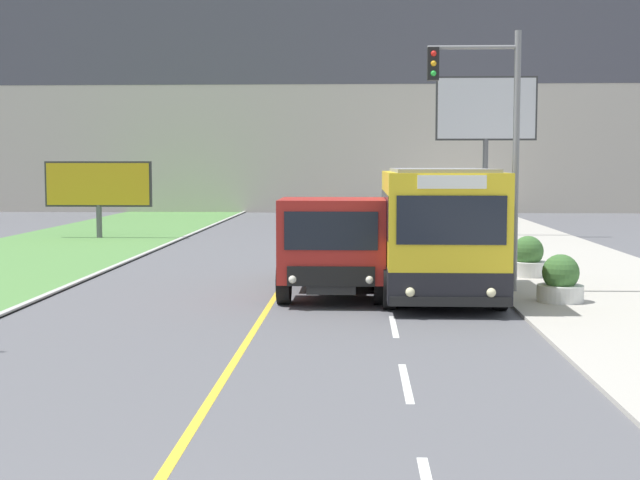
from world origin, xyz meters
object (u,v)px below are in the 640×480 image
object	(u,v)px
billboard_small	(98,186)
billboard_large	(486,115)
planter_round_second	(528,259)
planter_round_far	(476,234)
dump_truck	(334,247)
planter_round_third	(496,243)
city_bus	(439,233)
traffic_light_mast	(492,129)
planter_round_near	(560,281)

from	to	relation	value
billboard_small	billboard_large	bearing A→B (deg)	5.27
billboard_large	planter_round_second	size ratio (longest dim) A/B	6.19
planter_round_second	planter_round_far	distance (m)	9.34
dump_truck	planter_round_third	bearing A→B (deg)	57.89
dump_truck	planter_round_second	distance (m)	6.54
city_bus	billboard_large	world-z (taller)	billboard_large
billboard_large	billboard_small	size ratio (longest dim) A/B	1.52
city_bus	planter_round_second	xyz separation A→B (m)	(2.86, 3.80, -1.01)
traffic_light_mast	planter_round_second	size ratio (longest dim) A/B	5.68
planter_round_far	planter_round_near	bearing A→B (deg)	-89.57
billboard_small	planter_round_near	world-z (taller)	billboard_small
billboard_large	billboard_small	world-z (taller)	billboard_large
city_bus	traffic_light_mast	distance (m)	2.97
city_bus	planter_round_third	size ratio (longest dim) A/B	5.13
dump_truck	planter_round_second	size ratio (longest dim) A/B	5.82
city_bus	planter_round_second	bearing A→B (deg)	53.00
planter_round_second	planter_round_third	distance (m)	4.67
planter_round_near	planter_round_far	xyz separation A→B (m)	(-0.10, 14.01, -0.01)
planter_round_near	traffic_light_mast	bearing A→B (deg)	129.30
traffic_light_mast	planter_round_third	xyz separation A→B (m)	(1.34, 7.65, -3.52)
billboard_large	billboard_small	distance (m)	17.25
city_bus	billboard_small	bearing A→B (deg)	128.19
planter_round_third	planter_round_far	world-z (taller)	planter_round_third
traffic_light_mast	billboard_large	bearing A→B (deg)	82.45
billboard_large	billboard_small	bearing A→B (deg)	-174.73
dump_truck	planter_round_near	xyz separation A→B (m)	(5.26, -1.03, -0.66)
planter_round_second	planter_round_third	size ratio (longest dim) A/B	0.98
planter_round_second	planter_round_far	xyz separation A→B (m)	(-0.24, 9.34, -0.03)
billboard_large	planter_round_third	xyz separation A→B (m)	(-0.99, -9.92, -4.79)
city_bus	billboard_small	size ratio (longest dim) A/B	1.28
billboard_small	planter_round_second	world-z (taller)	billboard_small
dump_truck	billboard_small	distance (m)	19.84
dump_truck	planter_round_third	xyz separation A→B (m)	(5.22, 8.31, -0.63)
city_bus	planter_round_near	xyz separation A→B (m)	(2.73, -0.87, -1.03)
billboard_large	planter_round_near	xyz separation A→B (m)	(-0.94, -19.26, -4.82)
city_bus	planter_round_near	world-z (taller)	city_bus
billboard_large	planter_round_second	bearing A→B (deg)	-93.18
dump_truck	city_bus	bearing A→B (deg)	-3.50
planter_round_near	planter_round_second	bearing A→B (deg)	88.37
city_bus	planter_round_far	distance (m)	13.44
planter_round_second	planter_round_far	size ratio (longest dim) A/B	1.08
planter_round_third	city_bus	bearing A→B (deg)	-107.60
dump_truck	traffic_light_mast	world-z (taller)	traffic_light_mast
planter_round_second	traffic_light_mast	bearing A→B (deg)	-116.97
billboard_large	planter_round_far	xyz separation A→B (m)	(-1.05, -5.25, -4.83)
traffic_light_mast	billboard_small	xyz separation A→B (m)	(-14.58, 16.01, -1.80)
planter_round_near	planter_round_far	world-z (taller)	planter_round_near
dump_truck	planter_round_near	size ratio (longest dim) A/B	6.05
city_bus	dump_truck	world-z (taller)	city_bus
billboard_small	city_bus	bearing A→B (deg)	-51.81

